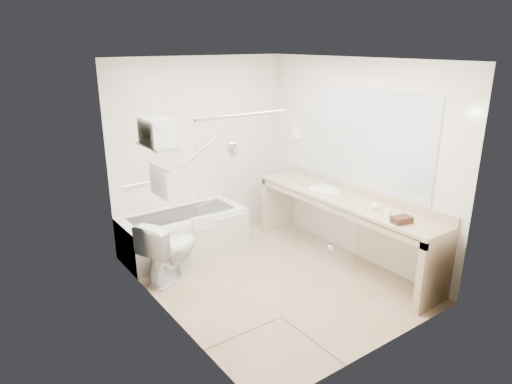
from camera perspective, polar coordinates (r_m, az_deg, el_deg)
floor at (r=5.51m, az=1.85°, el=-10.73°), size 3.20×3.20×0.00m
ceiling at (r=4.82m, az=2.17°, el=16.23°), size 2.60×3.20×0.10m
wall_back at (r=6.32m, az=-6.91°, el=5.18°), size 2.60×0.10×2.50m
wall_front at (r=3.95m, az=16.31°, el=-3.64°), size 2.60×0.10×2.50m
wall_left at (r=4.39m, az=-11.59°, el=-1.04°), size 0.10×3.20×2.50m
wall_right at (r=5.88m, az=12.11°, el=3.90°), size 0.10×3.20×2.50m
bathtub at (r=6.10m, az=-9.02°, el=-5.06°), size 1.60×0.73×0.59m
grab_bar_short at (r=5.98m, az=-14.58°, el=0.97°), size 0.40×0.03×0.03m
grab_bar_long at (r=6.26m, az=-7.13°, el=5.05°), size 0.53×0.03×0.33m
shower_enclosure at (r=4.04m, az=2.88°, el=-5.24°), size 0.96×0.91×2.11m
towel_shelf at (r=4.62m, az=-12.34°, el=6.37°), size 0.24×0.55×0.81m
vanity_counter at (r=5.77m, az=10.95°, el=-2.66°), size 0.55×2.70×0.95m
sink at (r=6.00m, az=8.50°, el=0.10°), size 0.40×0.52×0.14m
faucet at (r=6.06m, az=9.54°, el=1.34°), size 0.03×0.03×0.14m
mirror at (r=5.71m, az=13.36°, el=6.47°), size 0.02×2.00×1.20m
hairdryer_unit at (r=6.54m, az=5.12°, el=7.47°), size 0.08×0.10×0.18m
toilet at (r=5.44m, az=-10.72°, el=-7.06°), size 0.87×0.70×0.74m
amenity_basket at (r=5.06m, az=17.75°, el=-3.32°), size 0.23×0.18×0.07m
soap_bottle_a at (r=5.19m, az=16.11°, el=-2.67°), size 0.09×0.14×0.06m
soap_bottle_b at (r=5.39m, az=14.62°, el=-1.64°), size 0.08×0.11×0.08m
water_bottle_left at (r=5.87m, az=8.10°, el=1.03°), size 0.06×0.06×0.21m
water_bottle_mid at (r=6.09m, az=5.69°, el=1.80°), size 0.07×0.07×0.22m
water_bottle_right at (r=6.01m, az=6.26°, el=1.40°), size 0.06×0.06×0.19m
drinking_glass_near at (r=6.03m, az=6.79°, el=0.99°), size 0.08×0.08×0.08m
drinking_glass_far at (r=5.80m, az=9.63°, el=0.21°), size 0.09×0.09×0.09m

